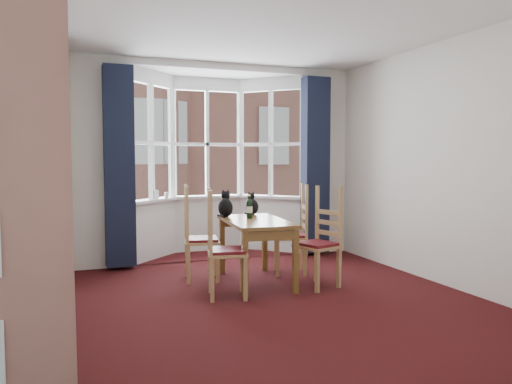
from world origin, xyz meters
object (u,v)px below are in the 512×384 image
candle_tall (157,195)px  wine_bottle (249,208)px  cat_right (252,205)px  chair_left_near (219,253)px  candle_short (166,196)px  chair_right_far (297,236)px  dining_table (256,229)px  cat_left (226,206)px  chair_right_near (323,245)px  chair_left_far (194,241)px

candle_tall → wine_bottle: bearing=-62.9°
cat_right → chair_left_near: bearing=-126.3°
wine_bottle → candle_short: bearing=112.5°
chair_left_near → wine_bottle: (0.56, 0.60, 0.39)m
chair_left_near → chair_right_far: bearing=29.3°
dining_table → cat_left: bearing=119.5°
cat_right → candle_tall: size_ratio=2.29×
wine_bottle → cat_left: bearing=128.8°
cat_right → cat_left: bearing=-162.2°
chair_left_near → candle_tall: size_ratio=7.09×
candle_tall → candle_short: (0.15, 0.03, -0.02)m
chair_right_near → cat_left: bearing=137.5°
chair_right_near → cat_right: (-0.51, 0.95, 0.38)m
chair_right_far → candle_short: bearing=131.0°
chair_right_far → wine_bottle: bearing=-172.0°
chair_left_near → cat_right: bearing=53.7°
chair_right_far → chair_left_far: bearing=175.1°
candle_short → cat_left: bearing=-71.3°
chair_right_far → chair_left_near: bearing=-150.7°
cat_left → candle_short: (-0.48, 1.40, 0.04)m
chair_right_near → chair_left_near: bearing=-178.2°
candle_tall → cat_right: bearing=-50.9°
chair_right_far → candle_tall: 2.21m
cat_right → wine_bottle: (-0.18, -0.40, 0.01)m
dining_table → chair_right_far: 0.72m
chair_left_far → cat_right: size_ratio=3.10×
chair_left_near → cat_right: size_ratio=3.10×
cat_left → candle_tall: size_ratio=2.64×
chair_left_near → chair_right_far: (1.23, 0.69, 0.00)m
chair_left_far → candle_short: candle_short is taller
cat_left → candle_tall: cat_left is taller
chair_right_near → candle_short: size_ratio=10.27×
cat_left → candle_tall: 1.51m
cat_right → candle_short: bearing=124.2°
cat_left → chair_left_far: bearing=-171.2°
chair_right_near → cat_right: bearing=118.3°
cat_left → wine_bottle: size_ratio=1.21×
dining_table → wine_bottle: size_ratio=4.55×
dining_table → wine_bottle: 0.28m
chair_left_far → chair_right_far: 1.31m
candle_short → dining_table: bearing=-68.6°
dining_table → chair_right_near: chair_right_near is taller
cat_left → candle_short: 1.48m
chair_left_near → chair_right_far: size_ratio=1.00×
chair_right_near → chair_right_far: 0.65m
chair_left_far → chair_right_far: bearing=-4.9°
chair_right_near → chair_right_far: same height
wine_bottle → candle_tall: (-0.84, 1.64, 0.07)m
wine_bottle → candle_short: (-0.69, 1.67, 0.05)m
chair_right_near → cat_right: size_ratio=3.10×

